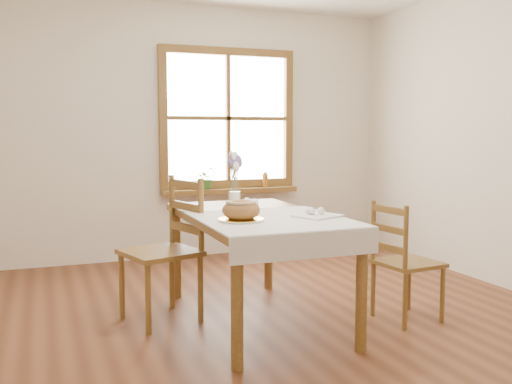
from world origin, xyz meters
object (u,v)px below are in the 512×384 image
dining_table (256,226)px  chair_left (160,250)px  chair_right (408,261)px  flower_vase (234,199)px  bread_plate (241,220)px

dining_table → chair_left: bearing=159.0°
chair_right → flower_vase: (-1.00, 0.81, 0.38)m
chair_left → chair_right: chair_left is taller
dining_table → chair_left: (-0.62, 0.24, -0.17)m
chair_left → bread_plate: size_ratio=3.62×
chair_left → bread_plate: 0.74m
chair_left → flower_vase: size_ratio=10.09×
flower_vase → dining_table: bearing=-90.1°
chair_left → chair_right: bearing=53.1°
dining_table → bread_plate: size_ratio=5.83×
chair_right → flower_vase: flower_vase is taller
chair_right → chair_left: bearing=63.7°
flower_vase → chair_right: bearing=-39.2°
flower_vase → bread_plate: bearing=-105.7°
chair_right → dining_table: bearing=64.5°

